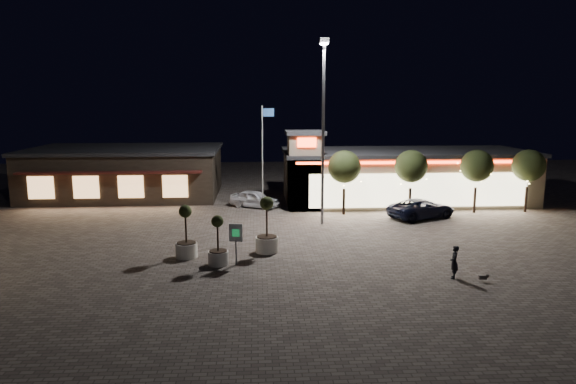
{
  "coord_description": "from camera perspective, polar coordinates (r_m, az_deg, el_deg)",
  "views": [
    {
      "loc": [
        -2.46,
        -26.12,
        8.33
      ],
      "look_at": [
        -0.47,
        6.0,
        2.62
      ],
      "focal_mm": 32.0,
      "sensor_mm": 36.0,
      "label": 1
    }
  ],
  "objects": [
    {
      "name": "white_sedan",
      "position": [
        40.84,
        -3.72,
        -0.77
      ],
      "size": [
        4.28,
        3.26,
        1.36
      ],
      "primitive_type": "imported",
      "rotation": [
        0.0,
        0.0,
        1.09
      ],
      "color": "white",
      "rests_on": "ground"
    },
    {
      "name": "valet_sign",
      "position": [
        26.5,
        -5.82,
        -4.91
      ],
      "size": [
        0.71,
        0.22,
        2.16
      ],
      "color": "gray",
      "rests_on": "ground"
    },
    {
      "name": "planter_right",
      "position": [
        28.71,
        -2.36,
        -4.8
      ],
      "size": [
        1.28,
        1.28,
        3.16
      ],
      "color": "white",
      "rests_on": "ground"
    },
    {
      "name": "floodlight_pole",
      "position": [
        34.44,
        3.94,
        7.85
      ],
      "size": [
        0.6,
        0.4,
        12.38
      ],
      "color": "gray",
      "rests_on": "ground"
    },
    {
      "name": "dog",
      "position": [
        25.93,
        20.97,
        -8.79
      ],
      "size": [
        0.48,
        0.17,
        0.26
      ],
      "color": "#59514C",
      "rests_on": "ground"
    },
    {
      "name": "ground",
      "position": [
        27.53,
        1.77,
        -7.57
      ],
      "size": [
        90.0,
        90.0,
        0.0
      ],
      "primitive_type": "plane",
      "color": "#70645B",
      "rests_on": "ground"
    },
    {
      "name": "string_tree_c",
      "position": [
        40.89,
        20.25,
        2.73
      ],
      "size": [
        2.42,
        2.42,
        4.79
      ],
      "color": "#332319",
      "rests_on": "ground"
    },
    {
      "name": "restaurant_building",
      "position": [
        47.91,
        -17.46,
        2.19
      ],
      "size": [
        16.4,
        11.0,
        4.3
      ],
      "color": "#382D23",
      "rests_on": "ground"
    },
    {
      "name": "planter_mid",
      "position": [
        26.81,
        -7.78,
        -6.34
      ],
      "size": [
        1.06,
        1.06,
        2.61
      ],
      "color": "white",
      "rests_on": "ground"
    },
    {
      "name": "pedestrian",
      "position": [
        25.81,
        17.98,
        -7.42
      ],
      "size": [
        0.57,
        0.68,
        1.6
      ],
      "primitive_type": "imported",
      "rotation": [
        0.0,
        0.0,
        -1.94
      ],
      "color": "black",
      "rests_on": "ground"
    },
    {
      "name": "string_tree_a",
      "position": [
        37.98,
        6.29,
        2.78
      ],
      "size": [
        2.42,
        2.42,
        4.79
      ],
      "color": "#332319",
      "rests_on": "ground"
    },
    {
      "name": "string_tree_b",
      "position": [
        39.14,
        13.53,
        2.77
      ],
      "size": [
        2.42,
        2.42,
        4.79
      ],
      "color": "#332319",
      "rests_on": "ground"
    },
    {
      "name": "retail_building",
      "position": [
        44.04,
        12.27,
        1.83
      ],
      "size": [
        20.4,
        8.4,
        6.1
      ],
      "color": "gray",
      "rests_on": "ground"
    },
    {
      "name": "planter_left",
      "position": [
        28.28,
        -11.24,
        -5.39
      ],
      "size": [
        1.18,
        1.18,
        2.89
      ],
      "color": "white",
      "rests_on": "ground"
    },
    {
      "name": "pickup_truck",
      "position": [
        38.28,
        14.63,
        -1.77
      ],
      "size": [
        5.56,
        4.19,
        1.4
      ],
      "primitive_type": "imported",
      "rotation": [
        0.0,
        0.0,
        1.99
      ],
      "color": "black",
      "rests_on": "ground"
    },
    {
      "name": "flagpole",
      "position": [
        39.29,
        -2.73,
        4.8
      ],
      "size": [
        0.95,
        0.1,
        8.0
      ],
      "color": "white",
      "rests_on": "ground"
    },
    {
      "name": "string_tree_d",
      "position": [
        42.65,
        25.18,
        2.68
      ],
      "size": [
        2.42,
        2.42,
        4.79
      ],
      "color": "#332319",
      "rests_on": "ground"
    }
  ]
}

